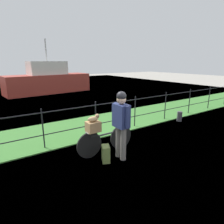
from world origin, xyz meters
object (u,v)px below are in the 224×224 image
terrier_dog (94,118)px  moored_boat_near (48,81)px  backpack_on_paving (106,154)px  cyclist_person (121,120)px  bicycle_main (105,140)px  wooden_crate (93,127)px  mooring_bollard (179,116)px

terrier_dog → moored_boat_near: size_ratio=0.05×
terrier_dog → backpack_on_paving: (0.09, -0.39, -0.80)m
cyclist_person → backpack_on_paving: size_ratio=4.21×
bicycle_main → wooden_crate: size_ratio=5.09×
wooden_crate → backpack_on_paving: bearing=-73.4°
bicycle_main → terrier_dog: (-0.33, 0.00, 0.65)m
wooden_crate → terrier_dog: size_ratio=1.03×
mooring_bollard → moored_boat_near: 10.57m
bicycle_main → moored_boat_near: size_ratio=0.26×
backpack_on_paving → mooring_bollard: (4.19, 1.04, -0.00)m
cyclist_person → moored_boat_near: bearing=82.0°
terrier_dog → moored_boat_near: bearing=79.2°
cyclist_person → mooring_bollard: 4.03m
mooring_bollard → backpack_on_paving: bearing=-166.0°
bicycle_main → backpack_on_paving: 0.48m
bicycle_main → wooden_crate: 0.57m
cyclist_person → mooring_bollard: size_ratio=4.27×
wooden_crate → moored_boat_near: moored_boat_near is taller
terrier_dog → cyclist_person: (0.49, -0.45, -0.00)m
cyclist_person → terrier_dog: bearing=137.5°
cyclist_person → backpack_on_paving: cyclist_person is taller
cyclist_person → mooring_bollard: (3.79, 1.11, -0.81)m
wooden_crate → cyclist_person: 0.71m
bicycle_main → wooden_crate: wooden_crate is taller
wooden_crate → backpack_on_paving: size_ratio=0.81×
wooden_crate → moored_boat_near: bearing=79.1°
terrier_dog → mooring_bollard: terrier_dog is taller
cyclist_person → mooring_bollard: bearing=16.3°
bicycle_main → mooring_bollard: bearing=9.5°
bicycle_main → cyclist_person: size_ratio=0.98×
moored_boat_near → bicycle_main: bearing=-99.1°
cyclist_person → moored_boat_near: 11.53m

